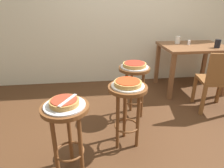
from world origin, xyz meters
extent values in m
plane|color=#4C2D19|center=(0.00, 0.00, 0.00)|extent=(6.00, 6.00, 0.00)
cylinder|color=brown|center=(-0.84, -0.52, 0.66)|extent=(0.39, 0.39, 0.03)
cylinder|color=brown|center=(-0.84, -0.40, 0.32)|extent=(0.04, 0.04, 0.64)
cylinder|color=brown|center=(-0.95, -0.58, 0.32)|extent=(0.04, 0.04, 0.64)
cylinder|color=brown|center=(-0.74, -0.58, 0.32)|extent=(0.04, 0.04, 0.64)
torus|color=brown|center=(-0.84, -0.52, 0.23)|extent=(0.26, 0.26, 0.02)
cylinder|color=silver|center=(-0.84, -0.52, 0.68)|extent=(0.33, 0.33, 0.01)
cylinder|color=#B78442|center=(-0.84, -0.52, 0.71)|extent=(0.23, 0.23, 0.04)
cylinder|color=#B23823|center=(-0.84, -0.52, 0.73)|extent=(0.20, 0.20, 0.01)
cylinder|color=brown|center=(-0.28, -0.21, 0.66)|extent=(0.39, 0.39, 0.03)
cylinder|color=brown|center=(-0.28, -0.09, 0.32)|extent=(0.04, 0.04, 0.64)
cylinder|color=brown|center=(-0.38, -0.27, 0.32)|extent=(0.04, 0.04, 0.64)
cylinder|color=brown|center=(-0.17, -0.27, 0.32)|extent=(0.04, 0.04, 0.64)
torus|color=brown|center=(-0.28, -0.21, 0.23)|extent=(0.26, 0.26, 0.02)
cylinder|color=white|center=(-0.28, -0.21, 0.68)|extent=(0.32, 0.32, 0.01)
cylinder|color=tan|center=(-0.28, -0.21, 0.71)|extent=(0.26, 0.26, 0.04)
cylinder|color=red|center=(-0.28, -0.21, 0.73)|extent=(0.23, 0.23, 0.01)
cylinder|color=brown|center=(-0.09, 0.35, 0.66)|extent=(0.39, 0.39, 0.03)
cylinder|color=brown|center=(-0.09, 0.47, 0.32)|extent=(0.04, 0.04, 0.64)
cylinder|color=brown|center=(-0.19, 0.29, 0.32)|extent=(0.04, 0.04, 0.64)
cylinder|color=brown|center=(0.02, 0.29, 0.32)|extent=(0.04, 0.04, 0.64)
torus|color=brown|center=(-0.09, 0.35, 0.23)|extent=(0.26, 0.26, 0.02)
cylinder|color=silver|center=(-0.09, 0.35, 0.68)|extent=(0.34, 0.34, 0.01)
cylinder|color=tan|center=(-0.09, 0.35, 0.71)|extent=(0.29, 0.29, 0.04)
cylinder|color=red|center=(-0.09, 0.35, 0.73)|extent=(0.25, 0.25, 0.01)
cube|color=brown|center=(1.04, 1.08, 0.74)|extent=(1.00, 0.76, 0.04)
cube|color=brown|center=(0.59, 0.75, 0.36)|extent=(0.06, 0.06, 0.72)
cube|color=brown|center=(0.59, 1.41, 0.36)|extent=(0.06, 0.06, 0.72)
cube|color=brown|center=(1.49, 1.41, 0.36)|extent=(0.06, 0.06, 0.72)
cylinder|color=black|center=(1.31, 0.87, 0.83)|extent=(0.08, 0.08, 0.13)
cylinder|color=silver|center=(0.84, 1.24, 0.82)|extent=(0.08, 0.08, 0.12)
cylinder|color=white|center=(0.99, 1.13, 0.80)|extent=(0.04, 0.04, 0.07)
cube|color=brown|center=(1.05, 0.40, 0.43)|extent=(0.46, 0.46, 0.04)
cube|color=brown|center=(1.02, 0.22, 0.65)|extent=(0.40, 0.10, 0.40)
cube|color=brown|center=(1.26, 0.54, 0.21)|extent=(0.04, 0.04, 0.42)
cube|color=brown|center=(0.90, 0.60, 0.21)|extent=(0.04, 0.04, 0.42)
cube|color=brown|center=(0.84, 0.25, 0.21)|extent=(0.04, 0.04, 0.42)
cube|color=silver|center=(-0.81, -0.54, 0.74)|extent=(0.13, 0.20, 0.01)
camera|label=1|loc=(-0.64, -1.93, 1.46)|focal=32.12mm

